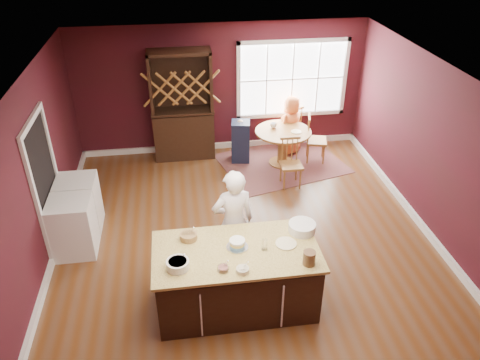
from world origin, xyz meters
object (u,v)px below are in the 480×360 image
(layer_cake, at_px, (237,244))
(high_chair, at_px, (241,141))
(dining_table, at_px, (283,140))
(chair_north, at_px, (291,125))
(baker, at_px, (233,222))
(chair_east, at_px, (317,139))
(chair_south, at_px, (291,163))
(dryer, at_px, (79,204))
(seated_woman, at_px, (291,125))
(kitchen_island, at_px, (236,279))
(toddler, at_px, (244,123))
(hutch, at_px, (182,106))
(washer, at_px, (73,227))

(layer_cake, xyz_separation_m, high_chair, (0.62, 3.96, -0.52))
(dining_table, height_order, chair_north, chair_north)
(baker, height_order, layer_cake, baker)
(chair_east, relative_size, chair_south, 1.05)
(chair_east, xyz_separation_m, dryer, (-4.50, -1.69, -0.05))
(chair_south, height_order, high_chair, chair_south)
(seated_woman, height_order, dryer, seated_woman)
(dining_table, distance_m, baker, 3.35)
(kitchen_island, relative_size, layer_cake, 7.51)
(toddler, height_order, hutch, hutch)
(dining_table, relative_size, baker, 0.68)
(baker, bearing_deg, seated_woman, -122.78)
(kitchen_island, height_order, baker, baker)
(kitchen_island, distance_m, chair_south, 3.22)
(toddler, distance_m, dryer, 3.65)
(baker, height_order, chair_south, baker)
(high_chair, height_order, dryer, same)
(chair_east, bearing_deg, dining_table, 106.70)
(hutch, bearing_deg, dining_table, -18.21)
(dining_table, xyz_separation_m, hutch, (-1.97, 0.65, 0.60))
(kitchen_island, height_order, high_chair, kitchen_island)
(kitchen_island, height_order, washer, kitchen_island)
(chair_south, height_order, dryer, chair_south)
(kitchen_island, bearing_deg, chair_north, 68.17)
(chair_east, bearing_deg, hutch, 91.00)
(chair_south, bearing_deg, baker, -122.38)
(kitchen_island, height_order, seated_woman, seated_woman)
(toddler, bearing_deg, high_chair, -132.55)
(layer_cake, xyz_separation_m, seated_woman, (1.73, 4.17, -0.34))
(dining_table, height_order, high_chair, high_chair)
(baker, xyz_separation_m, chair_south, (1.38, 2.16, -0.35))
(dining_table, height_order, seated_woman, seated_woman)
(baker, distance_m, chair_north, 4.27)
(kitchen_island, relative_size, hutch, 0.94)
(dining_table, distance_m, dryer, 4.13)
(high_chair, bearing_deg, hutch, 170.87)
(toddler, xyz_separation_m, hutch, (-1.22, 0.30, 0.32))
(chair_north, bearing_deg, seated_woman, 49.99)
(chair_south, distance_m, hutch, 2.54)
(dining_table, bearing_deg, chair_north, 66.25)
(chair_east, distance_m, seated_woman, 0.64)
(baker, xyz_separation_m, washer, (-2.37, 0.74, -0.37))
(toddler, bearing_deg, dining_table, -25.02)
(seated_woman, xyz_separation_m, dryer, (-4.06, -2.13, -0.18))
(dining_table, height_order, hutch, hutch)
(baker, distance_m, washer, 2.51)
(layer_cake, distance_m, dryer, 3.14)
(seated_woman, bearing_deg, baker, 31.63)
(chair_east, relative_size, hutch, 0.45)
(washer, relative_size, dryer, 1.00)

